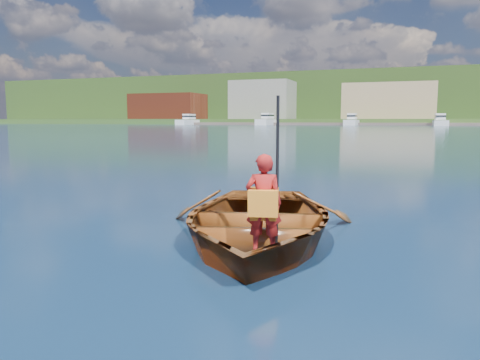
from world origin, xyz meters
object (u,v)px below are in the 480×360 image
rowboat (256,221)px  marina_yachts (389,121)px  child_paddler (264,203)px  dock (420,124)px

rowboat → marina_yachts: bearing=91.4°
rowboat → child_paddler: child_paddler is taller
rowboat → dock: (5.60, 147.02, 0.12)m
marina_yachts → child_paddler: bearing=-88.5°
rowboat → marina_yachts: 142.42m
child_paddler → marina_yachts: (-3.81, 143.21, 0.68)m
rowboat → marina_yachts: marina_yachts is taller
child_paddler → rowboat: bearing=113.1°
dock → marina_yachts: marina_yachts is taller
dock → marina_yachts: size_ratio=1.14×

